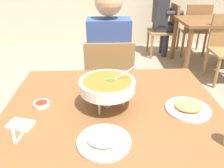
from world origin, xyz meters
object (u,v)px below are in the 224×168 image
Objects in this scene: diner_main at (109,55)px; curry_bowl at (107,86)px; dining_table_main at (113,119)px; rice_plate at (104,140)px; chair_bg_corner at (195,27)px; appetizer_plate at (188,107)px; sauce_dish at (42,104)px; patron_bg_middle at (162,13)px; dining_table_far at (211,28)px; chair_bg_middle at (167,27)px; chair_diner_main at (109,80)px.

curry_bowl is (-0.03, -0.82, 0.13)m from diner_main.
dining_table_main is 0.92× the size of diner_main.
chair_bg_corner is (1.63, 3.11, -0.25)m from rice_plate.
appetizer_plate is 2.67× the size of sauce_dish.
patron_bg_middle reaches higher than dining_table_main.
chair_bg_corner reaches higher than dining_table_main.
curry_bowl is at bearing -125.84° from dining_table_far.
diner_main is 1.31× the size of dining_table_far.
diner_main reaches higher than appetizer_plate.
rice_plate is 3.53m from chair_bg_corner.
patron_bg_middle is (1.04, 3.14, -0.02)m from rice_plate.
diner_main reaches higher than curry_bowl.
rice_plate is (-0.06, -0.32, 0.13)m from dining_table_main.
dining_table_main is at bearing -109.18° from patron_bg_middle.
rice_plate is at bearing -94.42° from curry_bowl.
rice_plate is 0.52m from appetizer_plate.
dining_table_far is (1.21, 2.34, -0.15)m from appetizer_plate.
patron_bg_middle is (0.98, 2.02, 0.00)m from diner_main.
chair_bg_corner is at bearing 67.81° from appetizer_plate.
diner_main is 2.29m from chair_bg_middle.
dining_table_main is 13.40× the size of sauce_dish.
chair_diner_main is at bearing 62.14° from sauce_dish.
rice_plate is at bearing -117.67° from chair_bg_corner.
curry_bowl is 3.69× the size of sauce_dish.
appetizer_plate is 0.27× the size of chair_bg_middle.
dining_table_main is 0.42m from sauce_dish.
appetizer_plate is at bearing -101.26° from patron_bg_middle.
dining_table_main is 1.34× the size of chair_diner_main.
rice_plate reaches higher than dining_table_far.
chair_bg_corner reaches higher than rice_plate.
appetizer_plate is (0.40, -0.08, 0.13)m from dining_table_main.
chair_bg_middle is 0.69× the size of patron_bg_middle.
appetizer_plate is 2.97m from chair_bg_middle.
appetizer_plate is at bearing -117.30° from dining_table_far.
patron_bg_middle is (1.38, 2.82, -0.01)m from sauce_dish.
rice_plate is at bearing -152.72° from appetizer_plate.
sauce_dish reaches higher than dining_table_far.
sauce_dish is (-0.35, 0.32, -0.01)m from rice_plate.
appetizer_plate is (0.40, -0.88, 0.02)m from diner_main.
diner_main is at bearing 87.71° from curry_bowl.
chair_bg_middle is at bearing 68.85° from dining_table_main.
curry_bowl reaches higher than dining_table_main.
sauce_dish is at bearing 137.14° from rice_plate.
diner_main is at bearing 87.14° from rice_plate.
chair_bg_corner is (1.61, 2.81, -0.36)m from curry_bowl.
sauce_dish is at bearing -125.33° from chair_bg_corner.
chair_bg_corner reaches higher than appetizer_plate.
chair_bg_middle reaches higher than dining_table_far.
rice_plate is 2.67× the size of sauce_dish.
dining_table_main is 5.03× the size of appetizer_plate.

